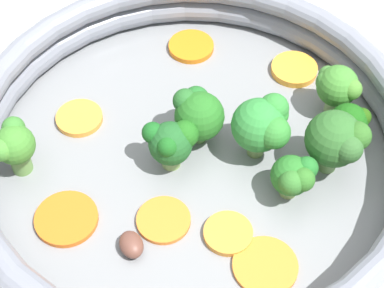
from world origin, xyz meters
name	(u,v)px	position (x,y,z in m)	size (l,w,h in m)	color
ground_plane	(192,164)	(0.00, 0.00, 0.00)	(4.00, 4.00, 0.00)	silver
skillet	(192,160)	(0.00, 0.00, 0.01)	(0.32, 0.32, 0.01)	gray
skillet_rim_wall	(192,139)	(0.00, 0.00, 0.03)	(0.34, 0.34, 0.04)	slate
skillet_rivet_left	(2,120)	(0.09, 0.12, 0.01)	(0.01, 0.01, 0.01)	gray
carrot_slice_0	(79,118)	(0.07, 0.07, 0.01)	(0.04, 0.04, 0.00)	orange
carrot_slice_1	(66,219)	(-0.01, 0.10, 0.01)	(0.05, 0.05, 0.00)	orange
carrot_slice_2	(265,266)	(-0.11, -0.01, 0.01)	(0.04, 0.04, 0.00)	orange
carrot_slice_3	(228,233)	(-0.07, 0.01, 0.01)	(0.03, 0.03, 0.00)	orange
carrot_slice_4	(164,220)	(-0.04, 0.04, 0.01)	(0.04, 0.04, 0.00)	orange
carrot_slice_5	(294,69)	(0.05, -0.12, 0.01)	(0.04, 0.04, 0.01)	orange
carrot_slice_6	(191,47)	(0.11, -0.05, 0.01)	(0.04, 0.04, 0.00)	orange
broccoli_floret_0	(263,124)	(-0.02, -0.05, 0.04)	(0.05, 0.05, 0.05)	olive
broccoli_floret_1	(198,113)	(0.02, -0.01, 0.04)	(0.04, 0.04, 0.05)	#5D8B47
broccoli_floret_2	(336,86)	(0.00, -0.12, 0.04)	(0.04, 0.03, 0.05)	#8DA866
broccoli_floret_3	(349,123)	(-0.04, -0.11, 0.03)	(0.03, 0.03, 0.04)	olive
broccoli_floret_4	(294,177)	(-0.06, -0.05, 0.03)	(0.03, 0.03, 0.04)	#7D9B51
broccoli_floret_5	(14,145)	(0.04, 0.12, 0.04)	(0.03, 0.03, 0.04)	#628F44
broccoli_floret_6	(337,140)	(-0.05, -0.09, 0.04)	(0.05, 0.04, 0.05)	#648F4D
broccoli_floret_7	(170,140)	(0.00, 0.02, 0.04)	(0.03, 0.04, 0.04)	#7C9852
mushroom_piece_0	(262,117)	(0.01, -0.07, 0.02)	(0.03, 0.02, 0.01)	brown
mushroom_piece_1	(131,245)	(-0.06, 0.07, 0.02)	(0.02, 0.02, 0.01)	brown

